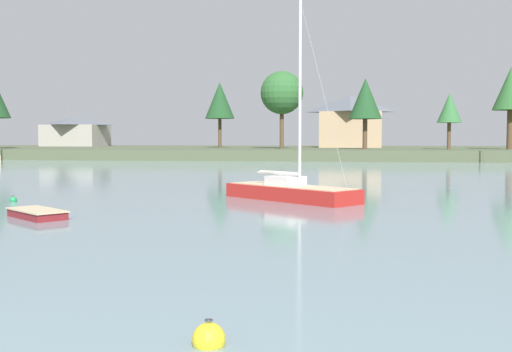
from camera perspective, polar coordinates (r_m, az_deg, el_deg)
far_shore_bank at (r=101.80m, az=2.76°, el=2.28°), size 175.34×47.68×1.43m
dinghy_maroon at (r=24.59m, az=-19.77°, el=-3.44°), size 3.03×2.79×0.46m
sailboat_red at (r=29.82m, az=3.25°, el=-1.85°), size 6.98×6.31×10.02m
mooring_buoy_yellow at (r=9.26m, az=-4.43°, el=-14.97°), size 0.50×0.50×0.55m
mooring_buoy_green at (r=31.37m, az=-21.72°, el=-2.10°), size 0.34×0.34×0.40m
shore_tree_center_left at (r=87.96m, az=17.62°, el=6.03°), size 3.30×3.30×7.71m
shore_tree_center_right at (r=86.79m, az=10.17°, el=7.08°), size 4.61×4.61×9.87m
shore_tree_far_right at (r=99.01m, az=-3.40°, el=7.03°), size 4.76×4.76×10.52m
shore_tree_inland_b at (r=89.87m, az=2.43°, el=7.75°), size 6.26×6.26×11.30m
shore_tree_left at (r=91.74m, az=22.72°, el=7.48°), size 4.90×4.90×11.42m
cottage_hillside at (r=102.67m, az=8.75°, el=5.14°), size 10.69×8.75×8.59m
cottage_near_water at (r=122.09m, az=-16.47°, el=4.05°), size 11.27×10.22×5.61m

